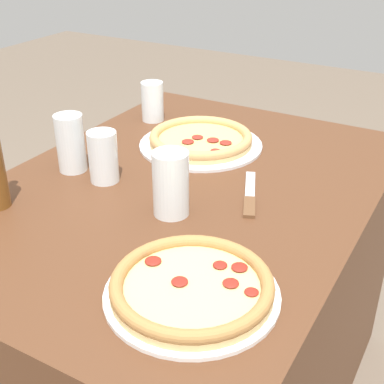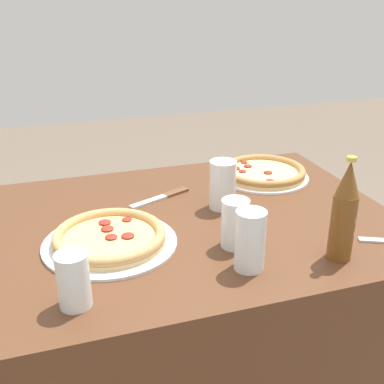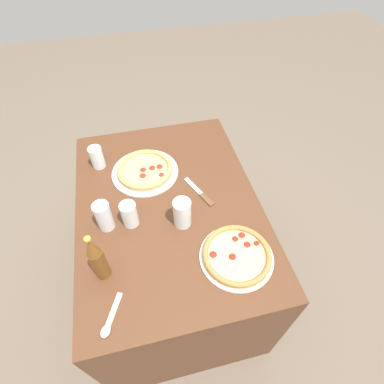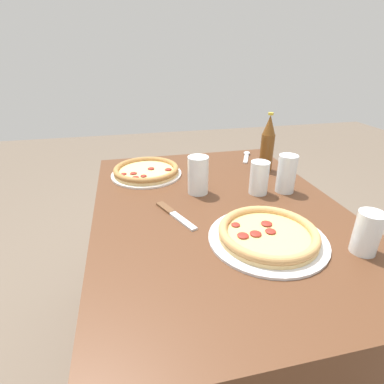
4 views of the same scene
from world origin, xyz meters
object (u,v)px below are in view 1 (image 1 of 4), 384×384
Objects in this scene: pizza_veggie at (201,140)px; pizza_pepperoni at (192,287)px; knife at (250,196)px; glass_cola at (153,103)px; glass_water at (103,158)px; glass_red_wine at (71,145)px; glass_orange_juice at (171,186)px.

pizza_pepperoni is at bearing 27.57° from pizza_veggie.
glass_cola is at bearing -123.26° from knife.
knife is at bearing 105.93° from glass_water.
glass_red_wine reaches higher than knife.
knife is (-0.37, -0.06, -0.02)m from pizza_pepperoni.
glass_water is (-0.27, -0.40, 0.04)m from pizza_pepperoni.
pizza_veggie is at bearing 144.32° from glass_red_wine.
glass_cola is at bearing -162.60° from glass_water.
glass_water is at bearing -103.51° from glass_orange_juice.
glass_red_wine is 0.71× the size of knife.
glass_cola reaches higher than pizza_pepperoni.
glass_red_wine is 1.01× the size of glass_orange_juice.
glass_red_wine is 0.33m from glass_orange_juice.
pizza_pepperoni is 0.58m from glass_red_wine.
glass_red_wine is (-0.01, -0.11, 0.01)m from glass_water.
knife is (-0.10, 0.34, -0.06)m from glass_water.
glass_water is 0.87× the size of glass_orange_juice.
glass_cola is at bearing -142.65° from glass_orange_juice.
pizza_pepperoni is 2.53× the size of glass_cola.
glass_water is 0.23m from glass_orange_juice.
glass_red_wine is at bearing -119.09° from pizza_pepperoni.
glass_orange_juice reaches higher than pizza_pepperoni.
glass_cola is at bearing -114.97° from pizza_veggie.
pizza_veggie is at bearing -161.01° from glass_orange_juice.
glass_orange_juice is (-0.22, -0.18, 0.05)m from pizza_pepperoni.
knife is at bearing 101.30° from glass_red_wine.
pizza_veggie is 0.64m from pizza_pepperoni.
pizza_veggie is 0.31m from knife.
pizza_pepperoni is 0.48m from glass_water.
glass_orange_juice is 0.70× the size of knife.
knife is (-0.09, 0.44, -0.06)m from glass_red_wine.
glass_water is 0.61× the size of knife.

